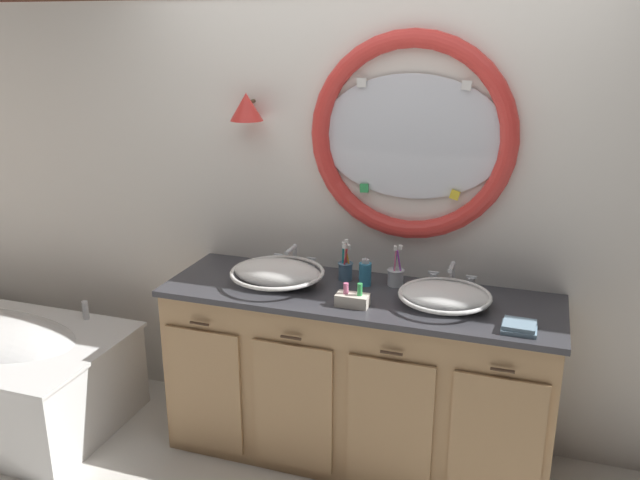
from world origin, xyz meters
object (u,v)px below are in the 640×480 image
(sink_basin_left, at_px, (277,273))
(toiletry_basket, at_px, (353,299))
(toothbrush_holder_right, at_px, (396,276))
(soap_dispenser, at_px, (365,273))
(toothbrush_holder_left, at_px, (345,269))
(folded_hand_towel, at_px, (519,327))
(sink_basin_right, at_px, (445,296))

(sink_basin_left, bearing_deg, toiletry_basket, -17.78)
(toothbrush_holder_right, height_order, soap_dispenser, toothbrush_holder_right)
(toothbrush_holder_left, relative_size, folded_hand_towel, 1.43)
(sink_basin_left, distance_m, soap_dispenser, 0.44)
(toothbrush_holder_left, distance_m, soap_dispenser, 0.12)
(toothbrush_holder_right, bearing_deg, toothbrush_holder_left, -178.61)
(toothbrush_holder_left, bearing_deg, folded_hand_towel, -21.15)
(sink_basin_right, bearing_deg, folded_hand_towel, -25.71)
(toothbrush_holder_right, bearing_deg, sink_basin_right, -33.52)
(sink_basin_left, height_order, sink_basin_right, sink_basin_left)
(toothbrush_holder_left, relative_size, toothbrush_holder_right, 0.98)
(toothbrush_holder_left, relative_size, toiletry_basket, 1.39)
(sink_basin_right, bearing_deg, soap_dispenser, 162.37)
(sink_basin_left, bearing_deg, soap_dispenser, 17.50)
(sink_basin_left, height_order, soap_dispenser, soap_dispenser)
(toothbrush_holder_right, xyz_separation_m, soap_dispenser, (-0.15, -0.05, 0.01))
(toothbrush_holder_left, bearing_deg, toiletry_basket, -67.75)
(soap_dispenser, bearing_deg, folded_hand_towel, -21.39)
(toothbrush_holder_right, height_order, toiletry_basket, toothbrush_holder_right)
(toiletry_basket, bearing_deg, soap_dispenser, 92.66)
(toothbrush_holder_right, height_order, folded_hand_towel, toothbrush_holder_right)
(toothbrush_holder_left, height_order, toiletry_basket, toothbrush_holder_left)
(toothbrush_holder_right, bearing_deg, soap_dispenser, -162.07)
(toothbrush_holder_right, distance_m, soap_dispenser, 0.15)
(folded_hand_towel, bearing_deg, sink_basin_left, 172.03)
(folded_hand_towel, bearing_deg, sink_basin_right, 154.29)
(toothbrush_holder_right, relative_size, folded_hand_towel, 1.46)
(soap_dispenser, bearing_deg, toothbrush_holder_right, 17.93)
(sink_basin_right, xyz_separation_m, toiletry_basket, (-0.40, -0.14, -0.02))
(toiletry_basket, bearing_deg, sink_basin_right, 18.95)
(soap_dispenser, xyz_separation_m, folded_hand_towel, (0.76, -0.30, -0.05))
(sink_basin_right, distance_m, toiletry_basket, 0.43)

